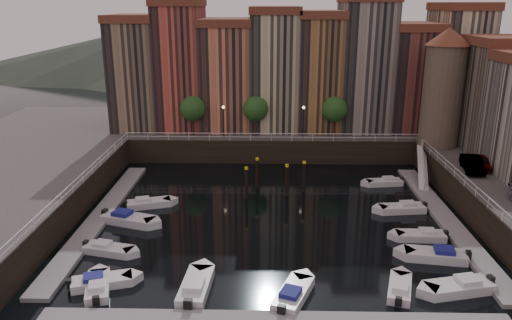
{
  "coord_description": "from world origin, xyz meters",
  "views": [
    {
      "loc": [
        -0.51,
        -43.94,
        19.41
      ],
      "look_at": [
        -1.61,
        4.0,
        4.28
      ],
      "focal_mm": 35.0,
      "sensor_mm": 36.0,
      "label": 1
    }
  ],
  "objects_px": {
    "car_a": "(482,163)",
    "car_b": "(472,165)",
    "boat_left_2": "(128,219)",
    "mooring_pilings": "(274,179)",
    "boat_left_0": "(100,282)",
    "boat_left_1": "(108,249)",
    "corner_tower": "(443,86)",
    "gangway": "(423,165)"
  },
  "relations": [
    {
      "from": "mooring_pilings",
      "to": "boat_left_0",
      "type": "relative_size",
      "value": 1.4
    },
    {
      "from": "boat_left_0",
      "to": "boat_left_1",
      "type": "distance_m",
      "value": 5.03
    },
    {
      "from": "boat_left_1",
      "to": "car_a",
      "type": "relative_size",
      "value": 1.1
    },
    {
      "from": "boat_left_1",
      "to": "car_b",
      "type": "bearing_deg",
      "value": 34.15
    },
    {
      "from": "boat_left_0",
      "to": "boat_left_1",
      "type": "height_order",
      "value": "boat_left_0"
    },
    {
      "from": "boat_left_1",
      "to": "car_b",
      "type": "height_order",
      "value": "car_b"
    },
    {
      "from": "gangway",
      "to": "boat_left_1",
      "type": "xyz_separation_m",
      "value": [
        -30.5,
        -17.84,
        -1.58
      ]
    },
    {
      "from": "gangway",
      "to": "car_a",
      "type": "bearing_deg",
      "value": -46.07
    },
    {
      "from": "boat_left_1",
      "to": "boat_left_2",
      "type": "relative_size",
      "value": 0.82
    },
    {
      "from": "corner_tower",
      "to": "car_b",
      "type": "relative_size",
      "value": 2.89
    },
    {
      "from": "boat_left_0",
      "to": "gangway",
      "type": "bearing_deg",
      "value": 20.61
    },
    {
      "from": "gangway",
      "to": "car_b",
      "type": "height_order",
      "value": "car_b"
    },
    {
      "from": "mooring_pilings",
      "to": "boat_left_2",
      "type": "height_order",
      "value": "mooring_pilings"
    },
    {
      "from": "boat_left_1",
      "to": "car_a",
      "type": "xyz_separation_m",
      "value": [
        35.0,
        13.16,
        3.35
      ]
    },
    {
      "from": "car_a",
      "to": "car_b",
      "type": "height_order",
      "value": "car_b"
    },
    {
      "from": "car_a",
      "to": "mooring_pilings",
      "type": "bearing_deg",
      "value": -163.01
    },
    {
      "from": "mooring_pilings",
      "to": "boat_left_0",
      "type": "height_order",
      "value": "mooring_pilings"
    },
    {
      "from": "boat_left_1",
      "to": "gangway",
      "type": "bearing_deg",
      "value": 44.39
    },
    {
      "from": "car_b",
      "to": "corner_tower",
      "type": "bearing_deg",
      "value": 100.64
    },
    {
      "from": "boat_left_2",
      "to": "car_b",
      "type": "relative_size",
      "value": 1.13
    },
    {
      "from": "car_a",
      "to": "car_b",
      "type": "relative_size",
      "value": 0.84
    },
    {
      "from": "car_a",
      "to": "car_b",
      "type": "bearing_deg",
      "value": -129.72
    },
    {
      "from": "boat_left_2",
      "to": "corner_tower",
      "type": "bearing_deg",
      "value": 44.74
    },
    {
      "from": "boat_left_2",
      "to": "mooring_pilings",
      "type": "bearing_deg",
      "value": 48.13
    },
    {
      "from": "corner_tower",
      "to": "mooring_pilings",
      "type": "distance_m",
      "value": 23.29
    },
    {
      "from": "corner_tower",
      "to": "mooring_pilings",
      "type": "bearing_deg",
      "value": -155.97
    },
    {
      "from": "car_a",
      "to": "boat_left_2",
      "type": "bearing_deg",
      "value": -150.08
    },
    {
      "from": "boat_left_0",
      "to": "car_b",
      "type": "bearing_deg",
      "value": 10.78
    },
    {
      "from": "car_a",
      "to": "boat_left_0",
      "type": "bearing_deg",
      "value": -134.03
    },
    {
      "from": "boat_left_1",
      "to": "mooring_pilings",
      "type": "bearing_deg",
      "value": 58.87
    },
    {
      "from": "gangway",
      "to": "boat_left_2",
      "type": "relative_size",
      "value": 1.54
    },
    {
      "from": "mooring_pilings",
      "to": "boat_left_2",
      "type": "relative_size",
      "value": 1.19
    },
    {
      "from": "boat_left_1",
      "to": "boat_left_2",
      "type": "bearing_deg",
      "value": 103.23
    },
    {
      "from": "mooring_pilings",
      "to": "boat_left_1",
      "type": "relative_size",
      "value": 1.45
    },
    {
      "from": "gangway",
      "to": "boat_left_1",
      "type": "bearing_deg",
      "value": -149.67
    },
    {
      "from": "mooring_pilings",
      "to": "car_a",
      "type": "distance_m",
      "value": 21.49
    },
    {
      "from": "gangway",
      "to": "boat_left_2",
      "type": "xyz_separation_m",
      "value": [
        -30.41,
        -12.08,
        -1.51
      ]
    },
    {
      "from": "car_b",
      "to": "mooring_pilings",
      "type": "bearing_deg",
      "value": -174.36
    },
    {
      "from": "boat_left_2",
      "to": "boat_left_0",
      "type": "bearing_deg",
      "value": -66.79
    },
    {
      "from": "gangway",
      "to": "boat_left_2",
      "type": "bearing_deg",
      "value": -158.33
    },
    {
      "from": "boat_left_2",
      "to": "car_a",
      "type": "distance_m",
      "value": 35.85
    },
    {
      "from": "boat_left_1",
      "to": "car_b",
      "type": "distance_m",
      "value": 36.02
    }
  ]
}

